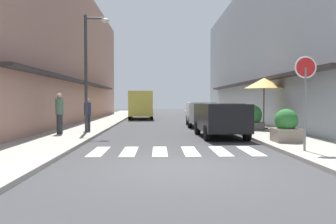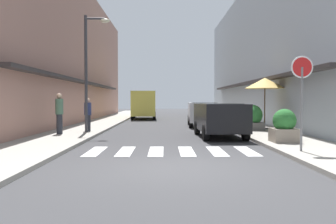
# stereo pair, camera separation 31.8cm
# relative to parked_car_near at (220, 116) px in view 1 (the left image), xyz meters

# --- Properties ---
(ground_plane) EXTENTS (85.92, 85.92, 0.00)m
(ground_plane) POSITION_rel_parked_car_near_xyz_m (-2.15, 8.71, -0.92)
(ground_plane) COLOR #38383A
(sidewalk_left) EXTENTS (2.62, 54.68, 0.12)m
(sidewalk_left) POSITION_rel_parked_car_near_xyz_m (-6.67, 8.71, -0.86)
(sidewalk_left) COLOR #9E998E
(sidewalk_left) RESTS_ON ground_plane
(sidewalk_right) EXTENTS (2.62, 54.68, 0.12)m
(sidewalk_right) POSITION_rel_parked_car_near_xyz_m (2.36, 8.71, -0.86)
(sidewalk_right) COLOR #9E998E
(sidewalk_right) RESTS_ON ground_plane
(building_row_left) EXTENTS (5.50, 37.15, 9.88)m
(building_row_left) POSITION_rel_parked_car_near_xyz_m (-10.48, 9.67, 4.01)
(building_row_left) COLOR #A87A6B
(building_row_left) RESTS_ON ground_plane
(building_row_right) EXTENTS (5.50, 37.15, 10.13)m
(building_row_right) POSITION_rel_parked_car_near_xyz_m (6.17, 9.67, 4.14)
(building_row_right) COLOR #939EA8
(building_row_right) RESTS_ON ground_plane
(crosswalk) EXTENTS (5.20, 2.20, 0.01)m
(crosswalk) POSITION_rel_parked_car_near_xyz_m (-2.15, -4.19, -0.91)
(crosswalk) COLOR silver
(crosswalk) RESTS_ON ground_plane
(parked_car_near) EXTENTS (1.92, 4.11, 1.47)m
(parked_car_near) POSITION_rel_parked_car_near_xyz_m (0.00, 0.00, 0.00)
(parked_car_near) COLOR black
(parked_car_near) RESTS_ON ground_plane
(parked_car_mid) EXTENTS (1.94, 4.07, 1.47)m
(parked_car_mid) POSITION_rel_parked_car_near_xyz_m (-0.00, 6.55, -0.00)
(parked_car_mid) COLOR silver
(parked_car_mid) RESTS_ON ground_plane
(delivery_van) EXTENTS (2.16, 5.47, 2.37)m
(delivery_van) POSITION_rel_parked_car_near_xyz_m (-4.16, 15.58, 0.48)
(delivery_van) COLOR #D8CC4C
(delivery_van) RESTS_ON ground_plane
(round_street_sign) EXTENTS (0.65, 0.07, 2.77)m
(round_street_sign) POSITION_rel_parked_car_near_xyz_m (1.61, -5.00, 1.32)
(round_street_sign) COLOR slate
(round_street_sign) RESTS_ON sidewalk_right
(street_lamp) EXTENTS (1.19, 0.28, 5.43)m
(street_lamp) POSITION_rel_parked_car_near_xyz_m (-5.85, 1.50, 2.51)
(street_lamp) COLOR #38383D
(street_lamp) RESTS_ON sidewalk_left
(cafe_umbrella) EXTENTS (2.05, 2.05, 2.64)m
(cafe_umbrella) POSITION_rel_parked_car_near_xyz_m (2.82, 3.15, 1.55)
(cafe_umbrella) COLOR #262626
(cafe_umbrella) RESTS_ON sidewalk_right
(planter_corner) EXTENTS (0.90, 0.90, 1.18)m
(planter_corner) POSITION_rel_parked_car_near_xyz_m (1.89, -2.69, -0.25)
(planter_corner) COLOR gray
(planter_corner) RESTS_ON sidewalk_right
(planter_midblock) EXTENTS (1.04, 1.04, 1.26)m
(planter_midblock) POSITION_rel_parked_car_near_xyz_m (2.00, 2.45, -0.21)
(planter_midblock) COLOR slate
(planter_midblock) RESTS_ON sidewalk_right
(pedestrian_walking_near) EXTENTS (0.34, 0.34, 1.79)m
(pedestrian_walking_near) POSITION_rel_parked_car_near_xyz_m (-6.98, 0.42, 0.15)
(pedestrian_walking_near) COLOR #282B33
(pedestrian_walking_near) RESTS_ON sidewalk_left
(pedestrian_walking_far) EXTENTS (0.34, 0.34, 1.58)m
(pedestrian_walking_far) POSITION_rel_parked_car_near_xyz_m (-6.07, 1.96, 0.02)
(pedestrian_walking_far) COLOR #282B33
(pedestrian_walking_far) RESTS_ON sidewalk_left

